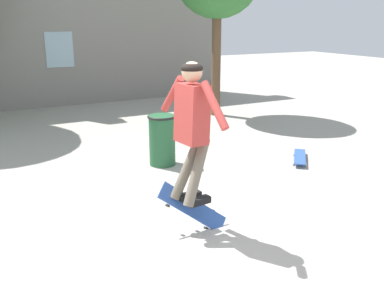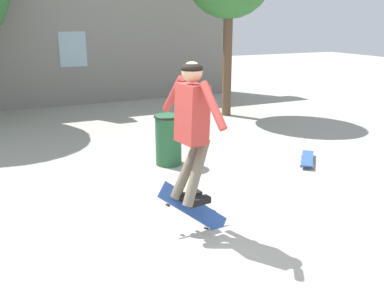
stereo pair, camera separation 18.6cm
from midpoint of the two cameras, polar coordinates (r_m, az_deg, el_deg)
ground_plane at (r=4.40m, az=1.07°, el=-14.48°), size 40.00×40.00×0.00m
building_backdrop at (r=11.94m, az=-17.48°, el=14.04°), size 10.86×0.52×4.72m
trash_bin at (r=6.78m, az=-2.38°, el=0.72°), size 0.45×0.45×0.81m
skater at (r=4.38m, az=1.23°, el=3.07°), size 0.42×1.14×1.50m
skateboard_flipping at (r=4.77m, az=1.24°, el=-8.53°), size 0.78×0.34×0.63m
skateboard_resting at (r=7.23m, az=15.84°, el=-1.85°), size 0.67×0.73×0.08m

